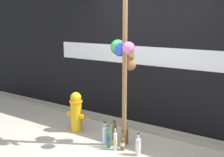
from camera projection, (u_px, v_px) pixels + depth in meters
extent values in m
plane|color=#ADA899|center=(109.00, 153.00, 4.30)|extent=(14.00, 14.00, 0.00)
cube|color=black|center=(154.00, 44.00, 5.20)|extent=(10.00, 0.20, 3.11)
cube|color=silver|center=(160.00, 57.00, 5.06)|extent=(4.70, 0.01, 0.35)
cube|color=gray|center=(141.00, 128.00, 5.15)|extent=(8.00, 0.12, 0.08)
cylinder|color=olive|center=(125.00, 58.00, 4.23)|extent=(0.07, 0.07, 2.87)
sphere|color=#D66BB2|center=(129.00, 48.00, 4.05)|extent=(0.19, 0.19, 0.19)
sphere|color=blue|center=(120.00, 49.00, 4.32)|extent=(0.24, 0.24, 0.24)
sphere|color=green|center=(118.00, 47.00, 4.34)|extent=(0.24, 0.24, 0.24)
sphere|color=brown|center=(130.00, 65.00, 4.34)|extent=(0.17, 0.17, 0.17)
sphere|color=brown|center=(131.00, 56.00, 4.31)|extent=(0.13, 0.13, 0.13)
sphere|color=brown|center=(128.00, 54.00, 4.32)|extent=(0.05, 0.05, 0.05)
sphere|color=brown|center=(133.00, 54.00, 4.28)|extent=(0.05, 0.05, 0.05)
sphere|color=brown|center=(129.00, 57.00, 4.26)|extent=(0.04, 0.04, 0.04)
sphere|color=silver|center=(130.00, 66.00, 4.35)|extent=(0.14, 0.14, 0.14)
sphere|color=silver|center=(130.00, 59.00, 4.33)|extent=(0.10, 0.10, 0.10)
sphere|color=silver|center=(128.00, 57.00, 4.34)|extent=(0.04, 0.04, 0.04)
sphere|color=silver|center=(132.00, 57.00, 4.30)|extent=(0.04, 0.04, 0.04)
sphere|color=#9D9992|center=(128.00, 59.00, 4.29)|extent=(0.04, 0.04, 0.04)
cylinder|color=gold|center=(76.00, 116.00, 5.08)|extent=(0.21, 0.21, 0.55)
cylinder|color=orange|center=(76.00, 101.00, 5.02)|extent=(0.24, 0.24, 0.03)
sphere|color=gold|center=(76.00, 97.00, 5.00)|extent=(0.20, 0.20, 0.20)
cylinder|color=orange|center=(70.00, 114.00, 5.15)|extent=(0.09, 0.09, 0.09)
cylinder|color=orange|center=(83.00, 117.00, 4.99)|extent=(0.09, 0.09, 0.09)
cylinder|color=brown|center=(114.00, 133.00, 4.75)|extent=(0.08, 0.08, 0.23)
cone|color=brown|center=(114.00, 126.00, 4.73)|extent=(0.08, 0.08, 0.03)
cylinder|color=brown|center=(114.00, 123.00, 4.72)|extent=(0.04, 0.04, 0.06)
cylinder|color=black|center=(114.00, 121.00, 4.71)|extent=(0.04, 0.04, 0.01)
cylinder|color=#B2DBEA|center=(105.00, 136.00, 4.54)|extent=(0.08, 0.08, 0.29)
cone|color=#B2DBEA|center=(105.00, 127.00, 4.51)|extent=(0.08, 0.08, 0.03)
cylinder|color=#B2DBEA|center=(105.00, 124.00, 4.50)|extent=(0.04, 0.04, 0.06)
cylinder|color=black|center=(105.00, 122.00, 4.49)|extent=(0.04, 0.04, 0.01)
cylinder|color=brown|center=(123.00, 144.00, 4.37)|extent=(0.07, 0.07, 0.19)
cone|color=brown|center=(123.00, 138.00, 4.35)|extent=(0.07, 0.07, 0.03)
cylinder|color=brown|center=(123.00, 134.00, 4.33)|extent=(0.03, 0.03, 0.10)
cylinder|color=silver|center=(123.00, 144.00, 4.37)|extent=(0.07, 0.07, 0.06)
cylinder|color=black|center=(123.00, 131.00, 4.32)|extent=(0.03, 0.03, 0.01)
cylinder|color=brown|center=(126.00, 137.00, 4.60)|extent=(0.07, 0.07, 0.23)
cone|color=brown|center=(126.00, 129.00, 4.57)|extent=(0.07, 0.07, 0.03)
cylinder|color=brown|center=(126.00, 126.00, 4.56)|extent=(0.03, 0.03, 0.08)
cylinder|color=black|center=(126.00, 124.00, 4.55)|extent=(0.03, 0.03, 0.01)
cylinder|color=#337038|center=(109.00, 139.00, 4.44)|extent=(0.06, 0.06, 0.28)
cone|color=#337038|center=(109.00, 131.00, 4.40)|extent=(0.06, 0.06, 0.02)
cylinder|color=#337038|center=(109.00, 128.00, 4.40)|extent=(0.03, 0.03, 0.07)
cylinder|color=#1E478C|center=(109.00, 138.00, 4.43)|extent=(0.06, 0.06, 0.09)
cylinder|color=black|center=(109.00, 126.00, 4.39)|extent=(0.03, 0.03, 0.01)
cylinder|color=silver|center=(115.00, 142.00, 4.36)|extent=(0.06, 0.06, 0.28)
cone|color=silver|center=(115.00, 133.00, 4.33)|extent=(0.06, 0.06, 0.02)
cylinder|color=silver|center=(115.00, 130.00, 4.32)|extent=(0.02, 0.02, 0.07)
cylinder|color=#D8C64C|center=(115.00, 142.00, 4.36)|extent=(0.06, 0.06, 0.09)
cylinder|color=black|center=(115.00, 127.00, 4.31)|extent=(0.03, 0.03, 0.01)
cylinder|color=silver|center=(138.00, 147.00, 4.19)|extent=(0.08, 0.08, 0.26)
cone|color=silver|center=(138.00, 138.00, 4.16)|extent=(0.08, 0.08, 0.03)
cylinder|color=silver|center=(138.00, 136.00, 4.15)|extent=(0.03, 0.03, 0.05)
cylinder|color=silver|center=(138.00, 147.00, 4.19)|extent=(0.08, 0.08, 0.10)
cylinder|color=black|center=(138.00, 134.00, 4.15)|extent=(0.03, 0.03, 0.01)
cube|color=silver|center=(76.00, 138.00, 4.83)|extent=(0.14, 0.15, 0.01)
cube|color=tan|center=(38.00, 126.00, 5.35)|extent=(0.09, 0.10, 0.01)
cube|color=silver|center=(32.00, 130.00, 5.17)|extent=(0.17, 0.17, 0.01)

